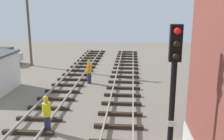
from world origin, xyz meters
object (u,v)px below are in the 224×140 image
parked_car_silver (0,56)px  track_worker_foreground (89,72)px  track_worker_distant (47,114)px  utility_pole_far (28,17)px  signal_mast (173,91)px

parked_car_silver → track_worker_foreground: bearing=-30.6°
parked_car_silver → track_worker_foreground: 12.28m
track_worker_distant → utility_pole_far: bearing=114.3°
utility_pole_far → signal_mast: bearing=-56.6°
utility_pole_far → track_worker_distant: 16.01m
signal_mast → parked_car_silver: (-15.22, 18.14, -2.53)m
signal_mast → track_worker_distant: size_ratio=2.92×
parked_car_silver → track_worker_distant: (9.90, -14.57, 0.03)m
track_worker_foreground → track_worker_distant: 8.34m
parked_car_silver → track_worker_distant: 17.62m
parked_car_silver → utility_pole_far: bearing=-7.0°
signal_mast → utility_pole_far: (-11.69, 17.71, 1.50)m
signal_mast → track_worker_distant: (-5.32, 3.57, -2.50)m
track_worker_distant → track_worker_foreground: bearing=85.4°
utility_pole_far → track_worker_foreground: 9.97m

